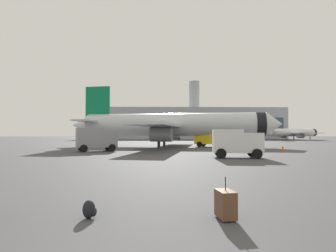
{
  "coord_description": "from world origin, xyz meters",
  "views": [
    {
      "loc": [
        0.2,
        -2.3,
        2.23
      ],
      "look_at": [
        0.87,
        25.94,
        3.0
      ],
      "focal_mm": 29.06,
      "sensor_mm": 36.0,
      "label": 1
    }
  ],
  "objects_px": {
    "airplane_taxiing": "(292,133)",
    "safety_cone_near": "(283,148)",
    "airplane_at_gate": "(172,125)",
    "safety_cone_mid": "(98,144)",
    "fuel_truck": "(213,136)",
    "traveller_backpack": "(89,209)",
    "service_truck": "(96,138)",
    "rolling_suitcase": "(226,204)",
    "safety_cone_far": "(115,146)",
    "cargo_van": "(236,142)"
  },
  "relations": [
    {
      "from": "airplane_taxiing",
      "to": "safety_cone_near",
      "type": "distance_m",
      "value": 63.2
    },
    {
      "from": "airplane_at_gate",
      "to": "safety_cone_mid",
      "type": "bearing_deg",
      "value": 164.83
    },
    {
      "from": "fuel_truck",
      "to": "traveller_backpack",
      "type": "bearing_deg",
      "value": -105.65
    },
    {
      "from": "service_truck",
      "to": "rolling_suitcase",
      "type": "relative_size",
      "value": 4.8
    },
    {
      "from": "safety_cone_far",
      "to": "traveller_backpack",
      "type": "distance_m",
      "value": 33.15
    },
    {
      "from": "airplane_at_gate",
      "to": "service_truck",
      "type": "xyz_separation_m",
      "value": [
        -9.9,
        -11.57,
        -2.05
      ]
    },
    {
      "from": "airplane_at_gate",
      "to": "rolling_suitcase",
      "type": "height_order",
      "value": "airplane_at_gate"
    },
    {
      "from": "fuel_truck",
      "to": "safety_cone_near",
      "type": "height_order",
      "value": "fuel_truck"
    },
    {
      "from": "fuel_truck",
      "to": "safety_cone_near",
      "type": "xyz_separation_m",
      "value": [
        7.26,
        -9.36,
        -1.44
      ]
    },
    {
      "from": "safety_cone_far",
      "to": "traveller_backpack",
      "type": "xyz_separation_m",
      "value": [
        4.9,
        -32.78,
        -0.1
      ]
    },
    {
      "from": "safety_cone_far",
      "to": "cargo_van",
      "type": "bearing_deg",
      "value": -48.23
    },
    {
      "from": "service_truck",
      "to": "traveller_backpack",
      "type": "bearing_deg",
      "value": -76.83
    },
    {
      "from": "fuel_truck",
      "to": "safety_cone_mid",
      "type": "xyz_separation_m",
      "value": [
        -19.91,
        4.79,
        -1.41
      ]
    },
    {
      "from": "airplane_taxiing",
      "to": "traveller_backpack",
      "type": "relative_size",
      "value": 49.05
    },
    {
      "from": "safety_cone_mid",
      "to": "rolling_suitcase",
      "type": "relative_size",
      "value": 0.67
    },
    {
      "from": "airplane_taxiing",
      "to": "safety_cone_near",
      "type": "relative_size",
      "value": 34.99
    },
    {
      "from": "airplane_at_gate",
      "to": "safety_cone_near",
      "type": "xyz_separation_m",
      "value": [
        14.02,
        -10.59,
        -3.32
      ]
    },
    {
      "from": "safety_cone_mid",
      "to": "cargo_van",
      "type": "bearing_deg",
      "value": -53.17
    },
    {
      "from": "airplane_taxiing",
      "to": "rolling_suitcase",
      "type": "xyz_separation_m",
      "value": [
        -42.8,
        -84.15,
        -2.11
      ]
    },
    {
      "from": "airplane_taxiing",
      "to": "safety_cone_mid",
      "type": "bearing_deg",
      "value": -143.0
    },
    {
      "from": "service_truck",
      "to": "safety_cone_mid",
      "type": "distance_m",
      "value": 15.53
    },
    {
      "from": "safety_cone_far",
      "to": "rolling_suitcase",
      "type": "distance_m",
      "value": 34.01
    },
    {
      "from": "fuel_truck",
      "to": "traveller_backpack",
      "type": "relative_size",
      "value": 13.46
    },
    {
      "from": "safety_cone_mid",
      "to": "rolling_suitcase",
      "type": "height_order",
      "value": "rolling_suitcase"
    },
    {
      "from": "fuel_truck",
      "to": "rolling_suitcase",
      "type": "height_order",
      "value": "fuel_truck"
    },
    {
      "from": "airplane_taxiing",
      "to": "fuel_truck",
      "type": "distance_m",
      "value": 59.11
    },
    {
      "from": "safety_cone_near",
      "to": "safety_cone_far",
      "type": "height_order",
      "value": "safety_cone_far"
    },
    {
      "from": "safety_cone_far",
      "to": "fuel_truck",
      "type": "bearing_deg",
      "value": 15.77
    },
    {
      "from": "service_truck",
      "to": "safety_cone_far",
      "type": "xyz_separation_m",
      "value": [
        1.36,
        6.02,
        -1.27
      ]
    },
    {
      "from": "safety_cone_far",
      "to": "traveller_backpack",
      "type": "bearing_deg",
      "value": -81.5
    },
    {
      "from": "fuel_truck",
      "to": "safety_cone_far",
      "type": "height_order",
      "value": "fuel_truck"
    },
    {
      "from": "safety_cone_mid",
      "to": "rolling_suitcase",
      "type": "distance_m",
      "value": 44.03
    },
    {
      "from": "airplane_taxiing",
      "to": "cargo_van",
      "type": "relative_size",
      "value": 5.11
    },
    {
      "from": "airplane_at_gate",
      "to": "traveller_backpack",
      "type": "distance_m",
      "value": 38.65
    },
    {
      "from": "airplane_taxiing",
      "to": "fuel_truck",
      "type": "bearing_deg",
      "value": -127.49
    },
    {
      "from": "airplane_taxiing",
      "to": "rolling_suitcase",
      "type": "height_order",
      "value": "airplane_taxiing"
    },
    {
      "from": "cargo_van",
      "to": "safety_cone_mid",
      "type": "height_order",
      "value": "cargo_van"
    },
    {
      "from": "fuel_truck",
      "to": "traveller_backpack",
      "type": "height_order",
      "value": "fuel_truck"
    },
    {
      "from": "fuel_truck",
      "to": "safety_cone_mid",
      "type": "relative_size",
      "value": 8.81
    },
    {
      "from": "fuel_truck",
      "to": "safety_cone_mid",
      "type": "bearing_deg",
      "value": 166.47
    },
    {
      "from": "airplane_at_gate",
      "to": "traveller_backpack",
      "type": "relative_size",
      "value": 74.21
    },
    {
      "from": "airplane_at_gate",
      "to": "safety_cone_far",
      "type": "relative_size",
      "value": 52.5
    },
    {
      "from": "airplane_at_gate",
      "to": "cargo_van",
      "type": "height_order",
      "value": "airplane_at_gate"
    },
    {
      "from": "airplane_at_gate",
      "to": "safety_cone_near",
      "type": "bearing_deg",
      "value": -37.06
    },
    {
      "from": "cargo_van",
      "to": "traveller_backpack",
      "type": "relative_size",
      "value": 9.61
    },
    {
      "from": "airplane_taxiing",
      "to": "safety_cone_near",
      "type": "bearing_deg",
      "value": -117.04
    },
    {
      "from": "airplane_taxiing",
      "to": "rolling_suitcase",
      "type": "distance_m",
      "value": 94.43
    },
    {
      "from": "safety_cone_mid",
      "to": "safety_cone_near",
      "type": "bearing_deg",
      "value": -27.52
    },
    {
      "from": "traveller_backpack",
      "to": "safety_cone_near",
      "type": "bearing_deg",
      "value": 57.53
    },
    {
      "from": "airplane_taxiing",
      "to": "traveller_backpack",
      "type": "xyz_separation_m",
      "value": [
        -46.36,
        -84.0,
        -2.27
      ]
    }
  ]
}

